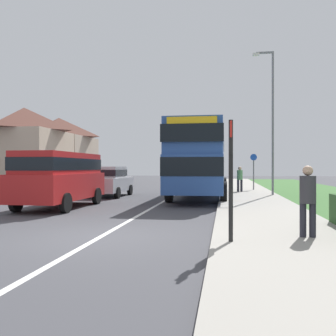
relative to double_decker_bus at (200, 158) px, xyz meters
name	(u,v)px	position (x,y,z in m)	size (l,w,h in m)	color
ground_plane	(100,237)	(-1.58, -11.38, -2.14)	(120.00, 120.00, 0.00)	#424247
lane_marking_centre	(160,203)	(-1.58, -3.38, -2.14)	(0.14, 60.00, 0.01)	silver
pavement_near_side	(260,209)	(2.62, -5.38, -2.08)	(3.20, 68.00, 0.12)	#9E998E
double_decker_bus	(200,158)	(0.00, 0.00, 0.00)	(2.80, 10.37, 3.70)	#284C93
parked_van_red	(60,175)	(-5.25, -5.70, -0.83)	(2.11, 5.15, 2.21)	#B21E1E
parked_car_silver	(108,180)	(-5.09, -0.03, -1.23)	(1.94, 4.09, 1.66)	#B7B7BC
pedestrian_at_stop	(308,198)	(3.08, -11.26, -1.17)	(0.34, 0.34, 1.67)	#23232D
pedestrian_walking_away	(240,178)	(2.21, 3.38, -1.17)	(0.34, 0.34, 1.67)	#23232D
bus_stop_sign	(231,172)	(1.42, -11.99, -0.60)	(0.09, 0.52, 2.60)	black
cycle_route_sign	(254,170)	(3.21, 5.53, -0.71)	(0.44, 0.08, 2.52)	slate
street_lamp_mid	(271,114)	(3.80, 1.11, 2.40)	(1.14, 0.20, 7.98)	slate
house_terrace_far_side	(43,149)	(-15.69, 12.73, 1.22)	(6.27, 13.11, 6.73)	#C1A88E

